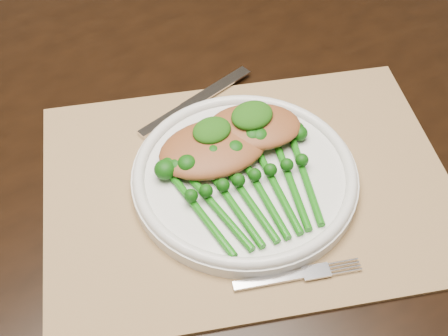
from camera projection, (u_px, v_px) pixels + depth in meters
dining_table at (169, 301)px, 1.09m from camera, size 1.68×1.04×0.75m
placemat at (248, 186)px, 0.78m from camera, size 0.61×0.55×0.00m
dinner_plate at (245, 176)px, 0.77m from camera, size 0.28×0.28×0.03m
knife at (186, 107)px, 0.86m from camera, size 0.20×0.04×0.01m
fork at (306, 274)px, 0.69m from camera, size 0.14×0.07×0.00m
chicken_fillet_left at (214, 148)px, 0.78m from camera, size 0.16×0.13×0.03m
chicken_fillet_right at (254, 126)px, 0.79m from camera, size 0.15×0.13×0.02m
pesto_dollop_left at (212, 130)px, 0.77m from camera, size 0.05×0.04×0.02m
pesto_dollop_right at (252, 115)px, 0.79m from camera, size 0.06×0.05×0.02m
broccolini_bundle at (254, 195)px, 0.74m from camera, size 0.20×0.21×0.04m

